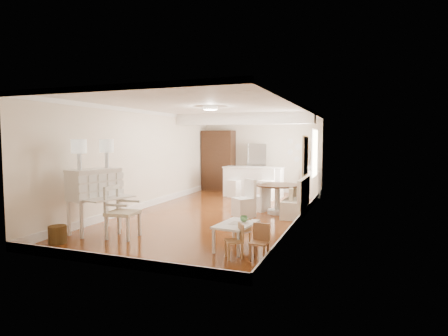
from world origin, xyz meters
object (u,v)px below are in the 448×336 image
Objects in this scene: kids_chair_a at (234,241)px; breakfast_counter at (253,182)px; bar_stool_left at (235,184)px; fridge at (266,169)px; kids_chair_b at (243,231)px; dining_table at (277,199)px; gustavian_armchair at (123,212)px; slip_chair_near at (244,198)px; wicker_basket at (58,235)px; secretary_bureau at (95,201)px; pantry_cabinet at (219,161)px; bar_stool_right at (266,185)px; kids_table at (236,236)px; kids_chair_c at (259,242)px; slip_chair_far at (261,196)px; sideboard at (310,183)px.

breakfast_counter is (-1.53, 6.53, 0.22)m from kids_chair_a.
bar_stool_left is 0.52× the size of fridge.
dining_table reaches higher than kids_chair_b.
slip_chair_near is (1.66, 2.80, -0.05)m from gustavian_armchair.
gustavian_armchair is 1.26m from wicker_basket.
pantry_cabinet is at bearing 102.97° from secretary_bureau.
kids_chair_b is 0.48× the size of bar_stool_right.
kids_table is 0.98× the size of slip_chair_near.
fridge is (-1.76, 7.56, 0.60)m from kids_chair_c.
fridge reaches higher than dining_table.
slip_chair_far is at bearing 155.31° from kids_chair_a.
pantry_cabinet is at bearing 113.56° from kids_table.
kids_table is (3.20, -0.11, -0.44)m from secretary_bureau.
pantry_cabinet is (-1.15, 1.41, 0.68)m from bar_stool_left.
bar_stool_right is 1.80m from fridge.
slip_chair_far is at bearing -32.59° from gustavian_armchair.
sideboard is at bearing 75.14° from secretary_bureau.
wicker_basket is 0.35× the size of sideboard.
slip_chair_far is (-0.51, 0.19, 0.02)m from dining_table.
kids_chair_c reaches higher than kids_table.
kids_chair_b is at bearing -117.68° from sideboard.
secretary_bureau reaches higher than kids_chair_b.
pantry_cabinet reaches higher than gustavian_armchair.
bar_stool_left is at bearing 108.91° from kids_table.
slip_chair_near is at bearing -83.61° from fridge.
kids_chair_a is 0.63× the size of bar_stool_left.
kids_chair_a is at bearing 35.92° from slip_chair_far.
dining_table is 1.39× the size of slip_chair_far.
sideboard is at bearing -155.92° from kids_chair_b.
pantry_cabinet reaches higher than bar_stool_right.
slip_chair_near reaches higher than kids_chair_c.
secretary_bureau is at bearing -106.01° from fridge.
wicker_basket is 8.23m from fridge.
fridge is (-0.43, 1.71, 0.38)m from bar_stool_right.
fridge is (2.00, 6.97, 0.22)m from secretary_bureau.
breakfast_counter is at bearing 177.60° from sideboard.
bar_stool_right is at bearing -144.02° from slip_chair_far.
breakfast_counter is (-1.42, 5.69, 0.27)m from kids_chair_b.
pantry_cabinet is (-3.66, 7.59, 0.85)m from kids_chair_c.
wicker_basket is at bearing -117.83° from kids_chair_a.
secretary_bureau reaches higher than bar_stool_left.
sideboard is at bearing 56.00° from bar_stool_right.
kids_table is (3.31, 0.84, 0.07)m from wicker_basket.
kids_chair_b is 5.87m from breakfast_counter.
slip_chair_far is (-0.52, 3.29, 0.16)m from kids_chair_b.
breakfast_counter is 2.14× the size of sideboard.
kids_chair_a is 0.98× the size of kids_chair_c.
kids_chair_c is at bearing -64.24° from pantry_cabinet.
dining_table is (-0.12, 3.94, 0.10)m from kids_chair_a.
slip_chair_far is (-1.06, 4.10, 0.11)m from kids_chair_c.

